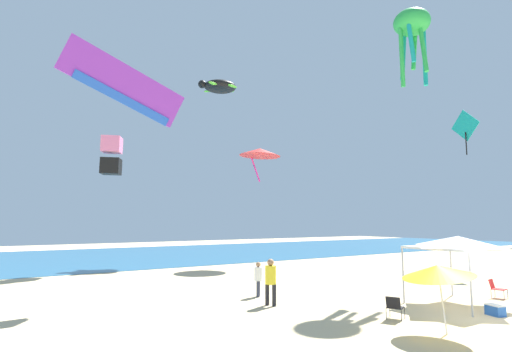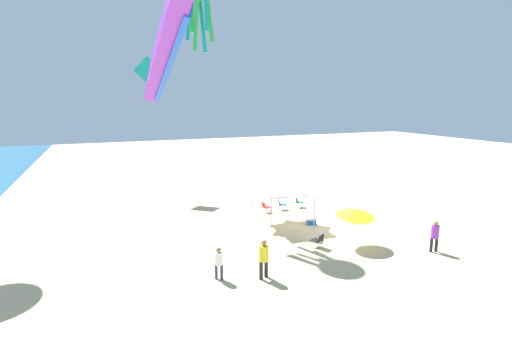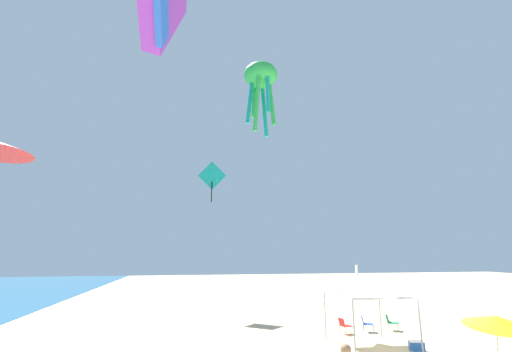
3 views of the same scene
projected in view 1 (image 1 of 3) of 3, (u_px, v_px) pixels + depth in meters
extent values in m
cube|color=#D6BC8C|center=(500.00, 326.00, 13.63)|extent=(120.00, 120.00, 0.10)
cube|color=#28668E|center=(150.00, 255.00, 42.14)|extent=(120.00, 25.65, 0.02)
cylinder|color=#B7B7BC|center=(471.00, 285.00, 14.79)|extent=(0.07, 0.07, 2.30)
cylinder|color=#B7B7BC|center=(403.00, 275.00, 17.32)|extent=(0.07, 0.07, 2.30)
cylinder|color=#B7B7BC|center=(451.00, 270.00, 19.11)|extent=(0.07, 0.07, 2.30)
cube|color=silver|center=(458.00, 248.00, 17.08)|extent=(3.62, 3.19, 0.10)
pyramid|color=silver|center=(458.00, 241.00, 17.11)|extent=(3.55, 3.12, 0.43)
cylinder|color=silver|center=(442.00, 300.00, 12.48)|extent=(0.32, 0.09, 2.09)
cone|color=yellow|center=(438.00, 271.00, 12.52)|extent=(2.19, 2.16, 0.67)
cylinder|color=black|center=(405.00, 313.00, 14.48)|extent=(0.02, 0.02, 0.40)
cylinder|color=black|center=(390.00, 311.00, 14.76)|extent=(0.02, 0.02, 0.40)
cylinder|color=black|center=(401.00, 315.00, 14.04)|extent=(0.02, 0.02, 0.40)
cylinder|color=black|center=(386.00, 314.00, 14.32)|extent=(0.02, 0.02, 0.40)
cube|color=black|center=(395.00, 307.00, 14.42)|extent=(0.69, 0.69, 0.03)
cube|color=black|center=(393.00, 303.00, 14.20)|extent=(0.32, 0.50, 0.41)
cylinder|color=black|center=(504.00, 295.00, 17.89)|extent=(0.02, 0.02, 0.40)
cylinder|color=black|center=(508.00, 294.00, 18.25)|extent=(0.02, 0.02, 0.40)
cylinder|color=black|center=(491.00, 294.00, 18.27)|extent=(0.02, 0.02, 0.40)
cylinder|color=black|center=(495.00, 292.00, 18.62)|extent=(0.02, 0.02, 0.40)
cube|color=red|center=(499.00, 289.00, 18.28)|extent=(0.60, 0.60, 0.03)
cube|color=red|center=(492.00, 284.00, 18.52)|extent=(0.51, 0.21, 0.41)
cube|color=blue|center=(495.00, 311.00, 14.90)|extent=(0.56, 0.69, 0.36)
cube|color=white|center=(495.00, 305.00, 14.92)|extent=(0.58, 0.71, 0.04)
cylinder|color=black|center=(274.00, 295.00, 16.59)|extent=(0.17, 0.17, 0.86)
cylinder|color=black|center=(267.00, 295.00, 16.78)|extent=(0.17, 0.17, 0.86)
cylinder|color=yellow|center=(271.00, 275.00, 16.78)|extent=(0.45, 0.45, 0.75)
sphere|color=#A87A56|center=(271.00, 262.00, 16.83)|extent=(0.28, 0.28, 0.28)
cylinder|color=#33384C|center=(258.00, 289.00, 18.55)|extent=(0.14, 0.14, 0.72)
cylinder|color=#33384C|center=(259.00, 288.00, 18.82)|extent=(0.14, 0.14, 0.72)
cylinder|color=white|center=(258.00, 274.00, 18.76)|extent=(0.37, 0.37, 0.62)
sphere|color=#A87A56|center=(258.00, 264.00, 18.81)|extent=(0.23, 0.23, 0.23)
ellipsoid|color=black|center=(220.00, 87.00, 39.54)|extent=(3.78, 3.37, 1.27)
sphere|color=black|center=(202.00, 84.00, 39.08)|extent=(0.79, 0.79, 0.79)
ellipsoid|color=#66D82D|center=(213.00, 83.00, 38.20)|extent=(1.32, 0.92, 0.18)
ellipsoid|color=#66D82D|center=(209.00, 91.00, 40.38)|extent=(1.06, 1.30, 0.18)
ellipsoid|color=#66D82D|center=(232.00, 86.00, 38.97)|extent=(1.32, 0.92, 0.18)
ellipsoid|color=#66D82D|center=(229.00, 92.00, 40.65)|extent=(1.06, 1.30, 0.18)
cone|color=red|center=(260.00, 152.00, 33.39)|extent=(4.24, 4.22, 0.80)
cylinder|color=#E02D9E|center=(255.00, 168.00, 34.57)|extent=(0.98, 0.40, 2.41)
cube|color=purple|center=(124.00, 84.00, 18.95)|extent=(5.91, 0.89, 3.55)
cube|color=blue|center=(123.00, 99.00, 18.87)|extent=(4.53, 0.29, 2.00)
cube|color=pink|center=(112.00, 145.00, 29.41)|extent=(1.76, 1.75, 1.18)
cube|color=black|center=(111.00, 166.00, 29.24)|extent=(1.76, 1.75, 1.18)
ellipsoid|color=green|center=(412.00, 22.00, 24.18)|extent=(2.13, 2.13, 1.55)
cylinder|color=green|center=(414.00, 52.00, 24.61)|extent=(0.45, 0.36, 2.27)
cylinder|color=teal|center=(403.00, 57.00, 24.54)|extent=(0.26, 0.54, 2.89)
cylinder|color=green|center=(402.00, 57.00, 23.90)|extent=(0.55, 0.43, 3.52)
cylinder|color=teal|center=(411.00, 43.00, 23.40)|extent=(0.45, 0.36, 2.27)
cylinder|color=green|center=(423.00, 48.00, 23.39)|extent=(0.26, 0.54, 2.89)
cylinder|color=teal|center=(425.00, 58.00, 23.96)|extent=(0.55, 0.43, 3.52)
cube|color=teal|center=(465.00, 125.00, 30.80)|extent=(0.43, 2.41, 2.43)
cylinder|color=black|center=(466.00, 144.00, 30.64)|extent=(0.09, 0.09, 1.72)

